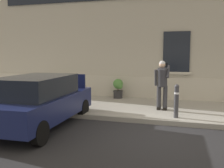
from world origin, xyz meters
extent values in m
plane|color=#232326|center=(0.00, 0.00, 0.00)|extent=(80.00, 80.00, 0.00)
cube|color=#99968E|center=(0.00, 2.80, 0.07)|extent=(24.00, 3.60, 0.15)
cube|color=gray|center=(0.00, 0.94, 0.07)|extent=(24.00, 0.12, 0.15)
cube|color=#B2AD9E|center=(0.00, 5.30, 3.75)|extent=(24.00, 1.40, 7.50)
cube|color=#BCB7A8|center=(0.00, 4.58, 0.55)|extent=(24.00, 0.08, 1.10)
cube|color=black|center=(-0.08, 4.57, 2.20)|extent=(1.10, 0.06, 1.70)
cube|color=#BCB7A8|center=(-0.08, 4.54, 1.30)|extent=(1.30, 0.12, 0.10)
cube|color=#161E4C|center=(-3.65, -0.30, 0.62)|extent=(1.90, 4.06, 0.64)
cube|color=black|center=(-3.64, -0.45, 1.22)|extent=(1.63, 2.46, 0.56)
cube|color=black|center=(-3.72, 1.72, 0.40)|extent=(1.67, 0.16, 0.20)
cube|color=yellow|center=(-3.72, 1.72, 0.58)|extent=(0.52, 0.04, 0.12)
cube|color=#B21414|center=(-4.48, 1.68, 0.84)|extent=(0.16, 0.05, 0.18)
cube|color=#B21414|center=(-2.97, 1.74, 0.84)|extent=(0.16, 0.05, 0.18)
cube|color=#161E4C|center=(-3.71, 1.45, 1.12)|extent=(1.49, 0.11, 0.60)
cylinder|color=black|center=(-2.80, -1.67, 0.30)|extent=(0.22, 0.61, 0.60)
cylinder|color=black|center=(-4.49, 1.07, 0.30)|extent=(0.22, 0.61, 0.60)
cylinder|color=black|center=(-2.90, 1.13, 0.30)|extent=(0.22, 0.61, 0.60)
cylinder|color=#333338|center=(0.12, 1.35, 0.62)|extent=(0.14, 0.14, 0.95)
sphere|color=#333338|center=(0.12, 1.35, 1.12)|extent=(0.15, 0.15, 0.15)
cylinder|color=silver|center=(0.12, 1.35, 0.92)|extent=(0.15, 0.15, 0.06)
cylinder|color=#333338|center=(-4.25, 1.35, 0.62)|extent=(0.14, 0.14, 0.95)
sphere|color=#333338|center=(-4.25, 1.35, 1.12)|extent=(0.15, 0.15, 0.15)
cylinder|color=silver|center=(-4.25, 1.35, 0.92)|extent=(0.15, 0.15, 0.06)
cylinder|color=#2D2D33|center=(-0.53, 2.33, 0.60)|extent=(0.15, 0.15, 0.82)
cube|color=black|center=(-0.53, 2.39, 0.20)|extent=(0.12, 0.28, 0.10)
cylinder|color=#2D2D33|center=(-0.31, 2.33, 0.60)|extent=(0.15, 0.15, 0.82)
cube|color=black|center=(-0.31, 2.39, 0.20)|extent=(0.12, 0.28, 0.10)
cylinder|color=#2D2D33|center=(-0.42, 2.27, 1.31)|extent=(0.34, 0.46, 0.67)
sphere|color=tan|center=(-0.42, 2.18, 1.76)|extent=(0.22, 0.22, 0.22)
sphere|color=silver|center=(-0.42, 2.18, 1.79)|extent=(0.21, 0.21, 0.21)
cylinder|color=#2D2D33|center=(-0.64, 2.22, 1.30)|extent=(0.09, 0.20, 0.57)
cylinder|color=#2D2D33|center=(-0.22, 2.22, 1.52)|extent=(0.09, 0.41, 0.42)
cube|color=black|center=(-0.27, 2.16, 1.74)|extent=(0.07, 0.02, 0.15)
cylinder|color=beige|center=(-5.18, 4.10, 0.32)|extent=(0.40, 0.40, 0.34)
cylinder|color=beige|center=(-5.18, 4.10, 0.46)|extent=(0.44, 0.44, 0.05)
cylinder|color=#47331E|center=(-5.18, 4.10, 0.61)|extent=(0.04, 0.04, 0.24)
sphere|color=#4C843D|center=(-5.18, 4.10, 0.79)|extent=(0.44, 0.44, 0.44)
sphere|color=#4C843D|center=(-5.08, 4.05, 0.69)|extent=(0.24, 0.24, 0.24)
cylinder|color=#2D2D30|center=(-2.54, 4.20, 0.32)|extent=(0.40, 0.40, 0.34)
cylinder|color=#2D2D30|center=(-2.54, 4.20, 0.46)|extent=(0.44, 0.44, 0.05)
cylinder|color=#47331E|center=(-2.54, 4.20, 0.61)|extent=(0.04, 0.04, 0.24)
sphere|color=#4C843D|center=(-2.54, 4.20, 0.79)|extent=(0.44, 0.44, 0.44)
sphere|color=#4C843D|center=(-2.44, 4.15, 0.69)|extent=(0.24, 0.24, 0.24)
camera|label=1|loc=(0.50, -6.77, 2.15)|focal=41.59mm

